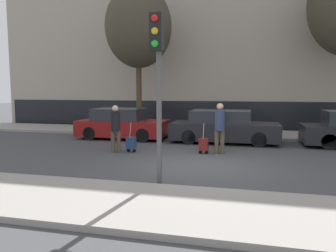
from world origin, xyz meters
TOP-DOWN VIEW (x-y plane):
  - ground_plane at (0.00, 0.00)m, footprint 80.00×80.00m
  - sidewalk_near at (0.00, -3.75)m, footprint 28.00×2.50m
  - sidewalk_far at (0.00, 7.00)m, footprint 28.00×3.00m
  - building_facade at (0.00, 10.24)m, footprint 28.00×2.15m
  - parked_car_0 at (-4.31, 4.59)m, footprint 4.03×1.86m
  - parked_car_1 at (0.33, 4.53)m, footprint 4.49×1.90m
  - pedestrian_left at (-3.24, 1.34)m, footprint 0.34×0.34m
  - trolley_left at (-2.72, 1.50)m, footprint 0.34×0.29m
  - pedestrian_right at (0.39, 1.96)m, footprint 0.35×0.34m
  - trolley_right at (-0.15, 1.85)m, footprint 0.34×0.29m
  - traffic_light at (-0.64, -2.36)m, footprint 0.28×0.47m
  - bare_tree_near_crossing at (-4.17, 6.64)m, footprint 3.37×3.37m

SIDE VIEW (x-z plane):
  - ground_plane at x=0.00m, z-range 0.00..0.00m
  - sidewalk_near at x=0.00m, z-range 0.00..0.12m
  - sidewalk_far at x=0.00m, z-range 0.00..0.12m
  - trolley_right at x=-0.15m, z-range -0.21..0.87m
  - trolley_left at x=-2.72m, z-range -0.21..0.87m
  - parked_car_1 at x=0.33m, z-range -0.04..1.33m
  - parked_car_0 at x=-4.31m, z-range -0.04..1.34m
  - pedestrian_left at x=-3.24m, z-range 0.11..1.80m
  - pedestrian_right at x=0.39m, z-range 0.13..1.90m
  - traffic_light at x=-0.64m, z-range 0.82..4.70m
  - bare_tree_near_crossing at x=-4.17m, z-range 1.71..9.05m
  - building_facade at x=0.00m, z-range -0.02..11.89m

